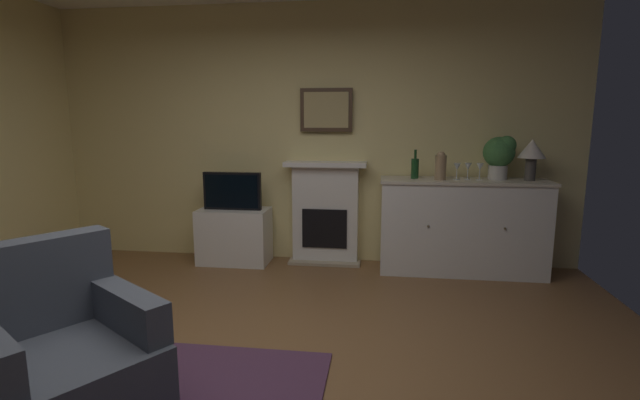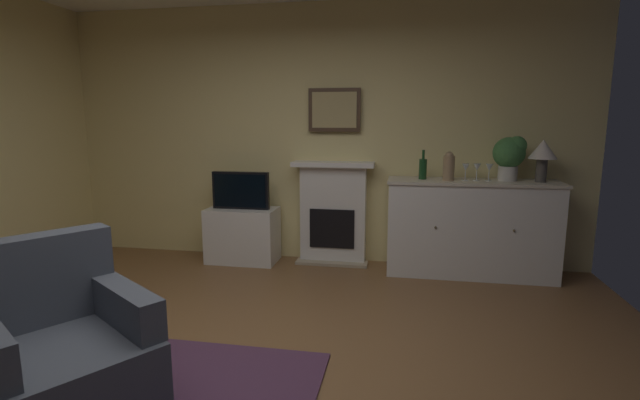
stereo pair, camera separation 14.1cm
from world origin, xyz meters
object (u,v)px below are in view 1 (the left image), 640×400
wine_glass_center (468,167)px  potted_plant_small (500,154)px  framed_picture (326,110)px  wine_bottle (415,168)px  sideboard_cabinet (462,226)px  table_lamp (532,152)px  vase_decorative (441,166)px  tv_set (232,191)px  wine_glass_right (480,168)px  tv_cabinet (234,236)px  armchair (59,352)px  wine_glass_left (457,167)px  fireplace_unit (325,213)px

wine_glass_center → potted_plant_small: size_ratio=0.38×
framed_picture → wine_bottle: framed_picture is taller
sideboard_cabinet → table_lamp: 0.97m
vase_decorative → tv_set: (-2.14, 0.04, -0.30)m
wine_glass_right → tv_cabinet: wine_glass_right is taller
wine_glass_center → tv_set: wine_glass_center is taller
sideboard_cabinet → tv_set: 2.40m
framed_picture → vase_decorative: size_ratio=1.96×
wine_bottle → vase_decorative: size_ratio=1.03×
vase_decorative → potted_plant_small: (0.57, 0.10, 0.12)m
wine_bottle → tv_set: wine_bottle is taller
tv_set → wine_glass_center: bearing=0.4°
armchair → tv_set: bearing=89.5°
wine_glass_center → armchair: wine_glass_center is taller
vase_decorative → tv_cabinet: size_ratio=0.37×
framed_picture → tv_set: 1.31m
wine_bottle → armchair: 3.39m
potted_plant_small → framed_picture: bearing=174.2°
framed_picture → wine_glass_left: size_ratio=3.33×
sideboard_cabinet → wine_glass_left: 0.60m
wine_glass_center → tv_set: bearing=-179.6°
tv_cabinet → potted_plant_small: 2.86m
sideboard_cabinet → wine_bottle: size_ratio=5.65×
vase_decorative → potted_plant_small: 0.59m
wine_glass_center → tv_set: size_ratio=0.27×
tv_set → fireplace_unit: bearing=10.8°
fireplace_unit → wine_bottle: bearing=-10.1°
framed_picture → wine_glass_center: bearing=-8.5°
framed_picture → table_lamp: bearing=-6.3°
wine_bottle → wine_glass_center: wine_bottle is taller
framed_picture → tv_set: size_ratio=0.89×
vase_decorative → potted_plant_small: size_ratio=0.65×
armchair → wine_bottle: bearing=54.7°
wine_glass_left → potted_plant_small: size_ratio=0.38×
armchair → tv_cabinet: bearing=89.6°
potted_plant_small → armchair: 3.96m
wine_glass_center → armchair: size_ratio=0.15×
potted_plant_small → wine_glass_center: bearing=-173.0°
framed_picture → sideboard_cabinet: bearing=-9.0°
framed_picture → tv_cabinet: (-0.97, -0.21, -1.34)m
framed_picture → vase_decorative: framed_picture is taller
wine_glass_left → tv_set: 2.32m
table_lamp → wine_glass_right: (-0.47, -0.01, -0.16)m
framed_picture → vase_decorative: bearing=-13.2°
sideboard_cabinet → tv_set: (-2.38, -0.01, 0.31)m
sideboard_cabinet → table_lamp: bearing=0.0°
vase_decorative → potted_plant_small: potted_plant_small is taller
fireplace_unit → vase_decorative: (1.16, -0.23, 0.55)m
tv_cabinet → wine_glass_center: bearing=-0.2°
framed_picture → wine_glass_center: (1.43, -0.21, -0.56)m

